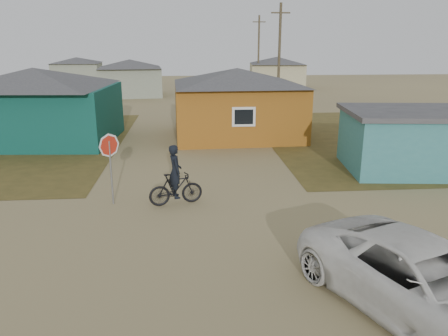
{
  "coord_description": "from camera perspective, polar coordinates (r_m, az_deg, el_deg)",
  "views": [
    {
      "loc": [
        -0.29,
        -10.88,
        5.37
      ],
      "look_at": [
        0.84,
        3.0,
        1.3
      ],
      "focal_mm": 35.0,
      "sensor_mm": 36.0,
      "label": 1
    }
  ],
  "objects": [
    {
      "name": "stop_sign",
      "position": [
        14.94,
        -14.71,
        1.95
      ],
      "size": [
        0.75,
        0.36,
        2.46
      ],
      "color": "gray",
      "rests_on": "ground"
    },
    {
      "name": "ground",
      "position": [
        12.13,
        -2.84,
        -10.0
      ],
      "size": [
        120.0,
        120.0,
        0.0
      ],
      "primitive_type": "plane",
      "color": "#928154"
    },
    {
      "name": "cyclist",
      "position": [
        14.8,
        -6.34,
        -1.97
      ],
      "size": [
        1.91,
        0.96,
        2.08
      ],
      "color": "black",
      "rests_on": "ground"
    },
    {
      "name": "house_yellow",
      "position": [
        25.26,
        1.74,
        8.63
      ],
      "size": [
        7.72,
        6.76,
        3.9
      ],
      "color": "#915516",
      "rests_on": "ground"
    },
    {
      "name": "house_pale_north",
      "position": [
        58.61,
        -18.61,
        11.94
      ],
      "size": [
        6.28,
        5.81,
        3.4
      ],
      "color": "gray",
      "rests_on": "ground"
    },
    {
      "name": "grass_ne",
      "position": [
        28.34,
        25.78,
        3.76
      ],
      "size": [
        20.0,
        18.0,
        0.0
      ],
      "primitive_type": "cube",
      "color": "brown",
      "rests_on": "ground"
    },
    {
      "name": "house_pale_west",
      "position": [
        45.37,
        -12.13,
        11.51
      ],
      "size": [
        7.04,
        6.15,
        3.6
      ],
      "color": "gray",
      "rests_on": "ground"
    },
    {
      "name": "shed_turquoise",
      "position": [
        20.36,
        24.25,
        3.35
      ],
      "size": [
        6.71,
        4.93,
        2.6
      ],
      "color": "teal",
      "rests_on": "ground"
    },
    {
      "name": "utility_pole_far",
      "position": [
        49.51,
        4.54,
        14.83
      ],
      "size": [
        1.4,
        0.2,
        8.0
      ],
      "color": "#4E432E",
      "rests_on": "ground"
    },
    {
      "name": "vehicle",
      "position": [
        9.81,
        24.84,
        -13.3
      ],
      "size": [
        4.53,
        6.15,
        1.55
      ],
      "primitive_type": "imported",
      "rotation": [
        0.0,
        0.0,
        0.39
      ],
      "color": "white",
      "rests_on": "ground"
    },
    {
      "name": "utility_pole_near",
      "position": [
        33.59,
        7.21,
        14.08
      ],
      "size": [
        1.4,
        0.2,
        8.0
      ],
      "color": "#4E432E",
      "rests_on": "ground"
    },
    {
      "name": "house_beige_east",
      "position": [
        52.03,
        6.91,
        12.32
      ],
      "size": [
        6.95,
        6.05,
        3.6
      ],
      "color": "tan",
      "rests_on": "ground"
    },
    {
      "name": "house_teal",
      "position": [
        25.93,
        -23.3,
        7.64
      ],
      "size": [
        8.93,
        7.08,
        4.0
      ],
      "color": "#0A3C34",
      "rests_on": "ground"
    }
  ]
}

